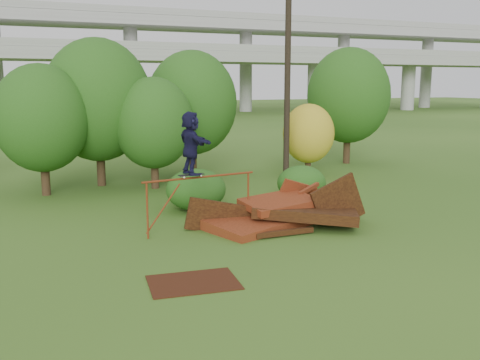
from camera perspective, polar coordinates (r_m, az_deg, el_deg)
name	(u,v)px	position (r m, az deg, el deg)	size (l,w,h in m)	color
ground	(294,246)	(15.20, 5.75, -6.99)	(240.00, 240.00, 0.00)	#2D5116
scrap_pile	(283,214)	(17.16, 4.61, -3.60)	(5.92, 3.45, 2.01)	#50210E
grind_rail	(200,189)	(16.35, -4.27, -0.98)	(3.70, 0.54, 1.72)	maroon
skateboard	(191,175)	(16.14, -5.21, 0.55)	(0.80, 0.31, 0.08)	black
skater	(191,143)	(16.01, -5.27, 3.95)	(1.75, 0.56, 1.89)	#151334
flat_plate	(193,282)	(12.48, -5.00, -10.82)	(2.02, 1.44, 0.03)	#37180B
tree_0	(42,118)	(22.77, -20.41, 6.19)	(3.75, 3.75, 5.28)	black
tree_1	(98,100)	(24.20, -14.93, 8.24)	(4.63, 4.63, 6.44)	black
tree_2	(153,123)	(23.13, -9.22, 6.01)	(3.39, 3.39, 4.78)	black
tree_3	(192,103)	(26.24, -5.13, 8.19)	(4.38, 4.38, 6.07)	black
tree_4	(309,134)	(26.65, 7.32, 4.93)	(2.54, 2.54, 3.51)	black
tree_5	(349,96)	(30.69, 11.51, 8.81)	(4.60, 4.60, 6.46)	black
shrub_left	(196,190)	(19.17, -4.71, -1.03)	(2.16, 1.99, 1.50)	#204913
shrub_right	(302,183)	(20.85, 6.58, -0.32)	(1.93, 1.77, 1.36)	#204913
utility_pole	(288,72)	(25.25, 5.09, 11.36)	(1.40, 0.28, 9.81)	black
freeway_overpass	(67,38)	(76.19, -17.98, 14.22)	(160.00, 15.00, 13.70)	gray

